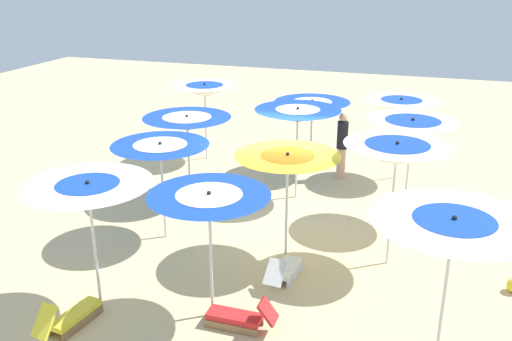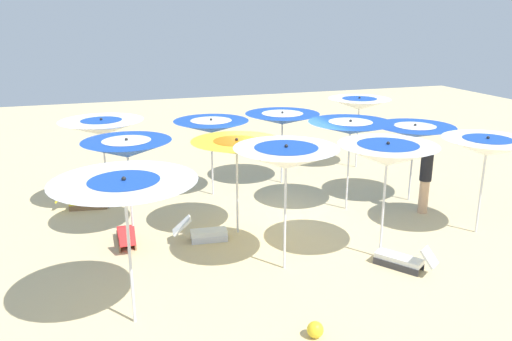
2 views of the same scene
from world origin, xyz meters
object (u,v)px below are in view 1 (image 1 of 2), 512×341
at_px(lounger_1, 285,270).
at_px(beachgoer_0, 342,144).
at_px(beach_umbrella_5, 298,115).
at_px(lounger_0, 239,317).
at_px(beach_umbrella_0, 205,91).
at_px(lounger_3, 430,214).
at_px(beach_umbrella_2, 161,152).
at_px(beach_umbrella_3, 89,194).
at_px(beach_umbrella_8, 401,106).
at_px(beach_umbrella_11, 453,232).
at_px(beach_umbrella_7, 209,205).
at_px(beach_umbrella_9, 412,129).
at_px(beach_umbrella_10, 397,154).
at_px(beach_umbrella_6, 288,163).
at_px(beach_umbrella_1, 187,123).
at_px(lounger_2, 71,317).
at_px(beach_umbrella_4, 312,107).

bearing_deg(lounger_1, beachgoer_0, 5.39).
height_order(beach_umbrella_5, lounger_0, beach_umbrella_5).
height_order(beach_umbrella_0, lounger_3, beach_umbrella_0).
distance_m(lounger_1, lounger_3, 4.31).
distance_m(beach_umbrella_2, beach_umbrella_3, 2.86).
distance_m(beach_umbrella_8, beach_umbrella_11, 8.04).
bearing_deg(beach_umbrella_11, beach_umbrella_7, -4.92).
height_order(beach_umbrella_8, lounger_1, beach_umbrella_8).
relative_size(beach_umbrella_9, beach_umbrella_10, 0.97).
height_order(beach_umbrella_6, beach_umbrella_10, beach_umbrella_10).
bearing_deg(beach_umbrella_5, beach_umbrella_1, 17.74).
relative_size(beach_umbrella_1, lounger_3, 1.83).
xyz_separation_m(lounger_3, beachgoer_0, (2.47, -2.22, 0.79)).
relative_size(beach_umbrella_1, beach_umbrella_9, 0.87).
bearing_deg(beach_umbrella_0, lounger_2, 97.96).
bearing_deg(beachgoer_0, beach_umbrella_11, -24.27).
relative_size(beach_umbrella_3, beach_umbrella_9, 0.97).
height_order(beach_umbrella_9, beachgoer_0, beach_umbrella_9).
xyz_separation_m(beach_umbrella_0, beach_umbrella_2, (-1.19, 5.17, -0.15)).
bearing_deg(beach_umbrella_11, lounger_3, -87.36).
relative_size(beach_umbrella_7, lounger_3, 1.92).
bearing_deg(beach_umbrella_0, beach_umbrella_9, 155.58).
distance_m(beach_umbrella_11, lounger_1, 3.90).
distance_m(beach_umbrella_0, beach_umbrella_4, 3.29).
xyz_separation_m(beach_umbrella_1, lounger_2, (-0.43, 5.69, -1.75)).
relative_size(beach_umbrella_2, beach_umbrella_7, 0.96).
relative_size(beach_umbrella_8, beach_umbrella_9, 0.92).
bearing_deg(lounger_0, beach_umbrella_7, -19.58).
xyz_separation_m(beach_umbrella_3, beach_umbrella_10, (-4.55, -3.17, 0.14)).
relative_size(beach_umbrella_0, beach_umbrella_11, 0.93).
xyz_separation_m(beach_umbrella_1, beach_umbrella_3, (-0.60, 5.08, 0.20)).
height_order(beach_umbrella_9, beach_umbrella_10, beach_umbrella_10).
bearing_deg(beach_umbrella_6, beach_umbrella_5, -79.47).
distance_m(lounger_3, beachgoer_0, 3.41).
bearing_deg(beach_umbrella_3, beach_umbrella_1, -83.21).
height_order(beach_umbrella_1, beachgoer_0, beach_umbrella_1).
height_order(beach_umbrella_10, beachgoer_0, beach_umbrella_10).
height_order(beach_umbrella_0, beach_umbrella_6, beach_umbrella_0).
height_order(beach_umbrella_2, lounger_3, beach_umbrella_2).
height_order(lounger_0, lounger_2, lounger_2).
xyz_separation_m(beach_umbrella_8, lounger_2, (4.45, 8.68, -1.84)).
xyz_separation_m(beach_umbrella_2, beach_umbrella_9, (-4.91, -2.40, 0.26)).
bearing_deg(lounger_3, lounger_2, 13.32).
height_order(beach_umbrella_4, lounger_0, beach_umbrella_4).
height_order(beach_umbrella_4, beach_umbrella_10, beach_umbrella_10).
relative_size(beach_umbrella_10, lounger_1, 2.07).
height_order(beach_umbrella_3, lounger_0, beach_umbrella_3).
bearing_deg(lounger_0, beach_umbrella_1, -57.55).
distance_m(beach_umbrella_9, beachgoer_0, 3.29).
bearing_deg(lounger_3, beach_umbrella_1, -31.15).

